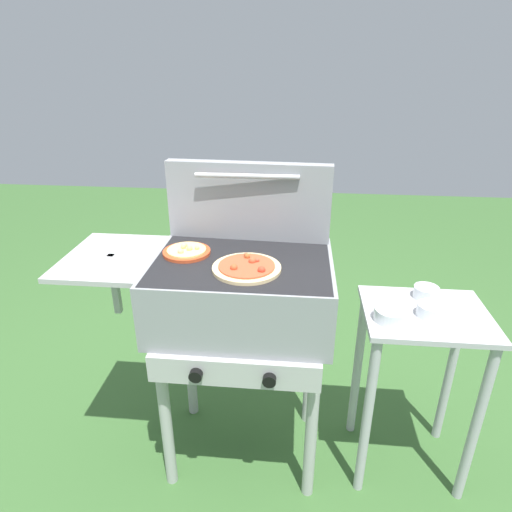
{
  "coord_description": "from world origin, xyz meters",
  "views": [
    {
      "loc": [
        0.19,
        -1.39,
        1.55
      ],
      "look_at": [
        0.05,
        0.0,
        0.92
      ],
      "focal_mm": 30.77,
      "sensor_mm": 36.0,
      "label": 1
    }
  ],
  "objects_px": {
    "pizza_cheese": "(187,251)",
    "topping_bowl_middle": "(431,311)",
    "pizza_pepperoni": "(247,267)",
    "topping_bowl_far": "(426,293)",
    "grill": "(238,297)",
    "topping_bowl_near": "(391,315)",
    "prep_table": "(418,359)"
  },
  "relations": [
    {
      "from": "pizza_cheese",
      "to": "topping_bowl_far",
      "type": "distance_m",
      "value": 0.9
    },
    {
      "from": "grill",
      "to": "prep_table",
      "type": "height_order",
      "value": "grill"
    },
    {
      "from": "topping_bowl_near",
      "to": "topping_bowl_far",
      "type": "xyz_separation_m",
      "value": [
        0.16,
        0.17,
        0.0
      ]
    },
    {
      "from": "pizza_cheese",
      "to": "topping_bowl_far",
      "type": "xyz_separation_m",
      "value": [
        0.89,
        0.07,
        -0.16
      ]
    },
    {
      "from": "topping_bowl_far",
      "to": "topping_bowl_middle",
      "type": "bearing_deg",
      "value": -96.5
    },
    {
      "from": "topping_bowl_near",
      "to": "topping_bowl_middle",
      "type": "relative_size",
      "value": 1.22
    },
    {
      "from": "topping_bowl_far",
      "to": "grill",
      "type": "bearing_deg",
      "value": -171.0
    },
    {
      "from": "pizza_pepperoni",
      "to": "topping_bowl_far",
      "type": "bearing_deg",
      "value": 15.06
    },
    {
      "from": "pizza_cheese",
      "to": "topping_bowl_near",
      "type": "height_order",
      "value": "pizza_cheese"
    },
    {
      "from": "topping_bowl_near",
      "to": "topping_bowl_far",
      "type": "bearing_deg",
      "value": 47.18
    },
    {
      "from": "grill",
      "to": "prep_table",
      "type": "bearing_deg",
      "value": 0.37
    },
    {
      "from": "pizza_cheese",
      "to": "topping_bowl_middle",
      "type": "distance_m",
      "value": 0.89
    },
    {
      "from": "prep_table",
      "to": "topping_bowl_near",
      "type": "distance_m",
      "value": 0.27
    },
    {
      "from": "pizza_cheese",
      "to": "topping_bowl_far",
      "type": "bearing_deg",
      "value": 4.22
    },
    {
      "from": "pizza_pepperoni",
      "to": "topping_bowl_near",
      "type": "distance_m",
      "value": 0.52
    },
    {
      "from": "topping_bowl_middle",
      "to": "pizza_cheese",
      "type": "bearing_deg",
      "value": 175.73
    },
    {
      "from": "pizza_pepperoni",
      "to": "topping_bowl_middle",
      "type": "relative_size",
      "value": 2.42
    },
    {
      "from": "topping_bowl_middle",
      "to": "pizza_pepperoni",
      "type": "bearing_deg",
      "value": -175.95
    },
    {
      "from": "pizza_pepperoni",
      "to": "pizza_cheese",
      "type": "xyz_separation_m",
      "value": [
        -0.23,
        0.11,
        0.0
      ]
    },
    {
      "from": "grill",
      "to": "topping_bowl_middle",
      "type": "relative_size",
      "value": 9.98
    },
    {
      "from": "grill",
      "to": "topping_bowl_middle",
      "type": "xyz_separation_m",
      "value": [
        0.68,
        -0.02,
        -0.01
      ]
    },
    {
      "from": "grill",
      "to": "topping_bowl_near",
      "type": "distance_m",
      "value": 0.54
    },
    {
      "from": "pizza_pepperoni",
      "to": "topping_bowl_middle",
      "type": "xyz_separation_m",
      "value": [
        0.64,
        0.05,
        -0.16
      ]
    },
    {
      "from": "pizza_pepperoni",
      "to": "topping_bowl_middle",
      "type": "distance_m",
      "value": 0.66
    },
    {
      "from": "topping_bowl_near",
      "to": "pizza_cheese",
      "type": "bearing_deg",
      "value": 171.86
    },
    {
      "from": "grill",
      "to": "topping_bowl_far",
      "type": "height_order",
      "value": "grill"
    },
    {
      "from": "topping_bowl_near",
      "to": "pizza_pepperoni",
      "type": "bearing_deg",
      "value": -179.31
    },
    {
      "from": "prep_table",
      "to": "topping_bowl_middle",
      "type": "distance_m",
      "value": 0.23
    },
    {
      "from": "pizza_cheese",
      "to": "topping_bowl_middle",
      "type": "height_order",
      "value": "pizza_cheese"
    },
    {
      "from": "pizza_pepperoni",
      "to": "topping_bowl_far",
      "type": "distance_m",
      "value": 0.7
    },
    {
      "from": "prep_table",
      "to": "topping_bowl_middle",
      "type": "bearing_deg",
      "value": -78.9
    },
    {
      "from": "pizza_pepperoni",
      "to": "topping_bowl_near",
      "type": "xyz_separation_m",
      "value": [
        0.5,
        0.01,
        -0.16
      ]
    }
  ]
}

